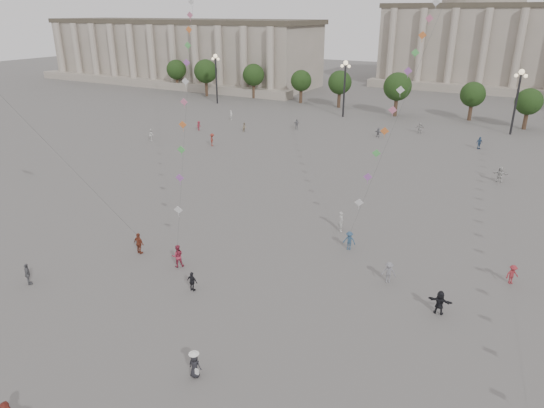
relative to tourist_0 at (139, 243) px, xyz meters
The scene contains 27 objects.
ground 11.58m from the tourist_0, 39.53° to the right, with size 360.00×360.00×0.00m, color #53504E.
hall_west 109.16m from the tourist_0, 127.37° to the left, with size 84.00×26.22×17.20m.
hall_central 122.92m from the tourist_0, 85.82° to the left, with size 48.30×34.30×35.50m.
tree_row 71.35m from the tourist_0, 82.82° to the left, with size 137.12×5.12×8.00m.
lamp_post_far_west 72.59m from the tourist_0, 119.95° to the left, with size 2.00×0.90×10.65m.
lamp_post_mid_west 63.28m from the tourist_0, 95.56° to the left, with size 2.00×0.90×10.65m.
lamp_post_mid_east 67.36m from the tourist_0, 69.12° to the left, with size 2.00×0.90×10.65m.
person_crowd_0 54.26m from the tourist_0, 67.76° to the left, with size 1.08×0.45×1.84m, color #355278.
person_crowd_1 39.68m from the tourist_0, 130.77° to the left, with size 0.92×0.71×1.89m, color silver.
person_crowd_2 45.99m from the tourist_0, 120.89° to the left, with size 1.04×0.60×1.61m, color maroon.
person_crowd_3 24.40m from the tourist_0, ahead, with size 1.62×0.52×1.75m, color black.
person_crowd_4 57.08m from the tourist_0, 79.59° to the left, with size 1.67×0.53×1.80m, color #B0AFAB.
person_crowd_6 20.74m from the tourist_0, 16.04° to the left, with size 1.10×0.63×1.70m, color slate.
person_crowd_7 43.09m from the tourist_0, 54.77° to the left, with size 1.80×0.57×1.94m, color beige.
person_crowd_8 29.92m from the tourist_0, 19.72° to the left, with size 1.01×0.58×1.56m, color maroon.
person_crowd_10 54.91m from the tourist_0, 115.47° to the left, with size 0.64×0.42×1.77m, color silver.
person_crowd_12 50.21m from the tourist_0, 84.24° to the left, with size 1.41×0.45×1.52m, color slate.
person_crowd_13 18.39m from the tourist_0, 43.69° to the left, with size 0.71×0.47×1.95m, color #BCBCB7.
person_crowd_16 49.37m from the tourist_0, 100.76° to the left, with size 1.03×0.43×1.77m, color slate.
person_crowd_17 35.61m from the tourist_0, 115.73° to the left, with size 1.25×0.72×1.93m, color maroon.
person_crowd_18 45.53m from the tourist_0, 110.85° to the left, with size 0.75×0.58×1.54m, color gray.
tourist_0 is the anchor object (origin of this frame).
tourist_3 8.73m from the tourist_0, 115.62° to the right, with size 1.02×0.42×1.73m, color slate.
tourist_4 8.05m from the tourist_0, 18.39° to the right, with size 0.90×0.38×1.54m, color black.
kite_flyer_0 4.34m from the tourist_0, ahead, with size 0.93×0.72×1.91m, color #96293F.
kite_flyer_1 18.02m from the tourist_0, 31.56° to the left, with size 1.10×0.63×1.70m, color #2D4965.
hat_person 16.56m from the tourist_0, 35.97° to the right, with size 0.80×0.60×1.69m.
Camera 1 is at (19.00, -19.40, 19.33)m, focal length 32.00 mm.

